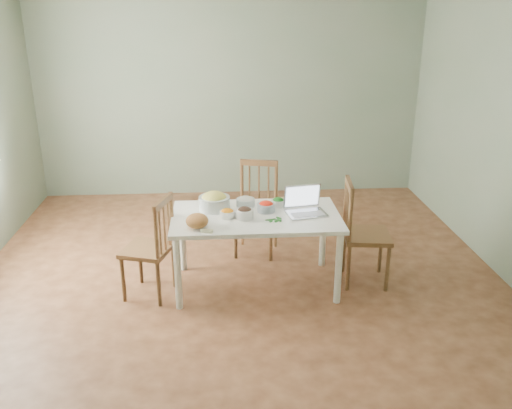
{
  "coord_description": "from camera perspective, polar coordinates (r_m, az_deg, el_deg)",
  "views": [
    {
      "loc": [
        -0.16,
        -4.62,
        2.48
      ],
      "look_at": [
        0.15,
        -0.16,
        0.8
      ],
      "focal_mm": 38.13,
      "sensor_mm": 36.0,
      "label": 1
    }
  ],
  "objects": [
    {
      "name": "bowl_redpep",
      "position": [
        4.88,
        1.07,
        -0.21
      ],
      "size": [
        0.16,
        0.16,
        0.1
      ],
      "primitive_type": null,
      "rotation": [
        0.0,
        0.0,
        -0.01
      ],
      "color": "#B21900",
      "rests_on": "dining_table"
    },
    {
      "name": "wall_back",
      "position": [
        7.21,
        -2.74,
        11.55
      ],
      "size": [
        5.0,
        0.0,
        2.7
      ],
      "primitive_type": "cube",
      "color": "gray",
      "rests_on": "ground"
    },
    {
      "name": "bowl_onion",
      "position": [
        5.01,
        -1.1,
        0.33
      ],
      "size": [
        0.17,
        0.17,
        0.09
      ],
      "primitive_type": null,
      "rotation": [
        0.0,
        0.0,
        0.0
      ],
      "color": "silver",
      "rests_on": "dining_table"
    },
    {
      "name": "chair_far",
      "position": [
        5.55,
        -0.01,
        -0.56
      ],
      "size": [
        0.51,
        0.49,
        0.95
      ],
      "primitive_type": null,
      "rotation": [
        0.0,
        0.0,
        -0.24
      ],
      "color": "#3D2211",
      "rests_on": "floor"
    },
    {
      "name": "floor",
      "position": [
        5.25,
        -1.79,
        -7.63
      ],
      "size": [
        5.0,
        5.0,
        0.0
      ],
      "primitive_type": "cube",
      "color": "#482514",
      "rests_on": "ground"
    },
    {
      "name": "laptop",
      "position": [
        4.81,
        5.36,
        0.29
      ],
      "size": [
        0.38,
        0.33,
        0.24
      ],
      "primitive_type": null,
      "rotation": [
        0.0,
        0.0,
        0.17
      ],
      "color": "silver",
      "rests_on": "dining_table"
    },
    {
      "name": "bread_boule",
      "position": [
        4.55,
        -6.2,
        -1.72
      ],
      "size": [
        0.23,
        0.23,
        0.12
      ],
      "primitive_type": "ellipsoid",
      "rotation": [
        0.0,
        0.0,
        0.28
      ],
      "color": "#BD8344",
      "rests_on": "dining_table"
    },
    {
      "name": "bowl_carrot",
      "position": [
        4.76,
        -3.01,
        -0.92
      ],
      "size": [
        0.15,
        0.15,
        0.08
      ],
      "primitive_type": null,
      "rotation": [
        0.0,
        0.0,
        -0.11
      ],
      "color": "orange",
      "rests_on": "dining_table"
    },
    {
      "name": "dining_table",
      "position": [
        4.96,
        -0.0,
        -4.87
      ],
      "size": [
        1.49,
        0.84,
        0.7
      ],
      "primitive_type": null,
      "color": "white",
      "rests_on": "floor"
    },
    {
      "name": "flatbread",
      "position": [
        5.13,
        2.97,
        0.33
      ],
      "size": [
        0.26,
        0.26,
        0.02
      ],
      "primitive_type": "cylinder",
      "rotation": [
        0.0,
        0.0,
        -0.38
      ],
      "color": "tan",
      "rests_on": "dining_table"
    },
    {
      "name": "basil_bunch",
      "position": [
        4.71,
        1.84,
        -1.53
      ],
      "size": [
        0.17,
        0.17,
        0.02
      ],
      "primitive_type": null,
      "color": "#205B22",
      "rests_on": "dining_table"
    },
    {
      "name": "wall_front",
      "position": [
        2.41,
        0.31,
        -7.37
      ],
      "size": [
        5.0,
        0.0,
        2.7
      ],
      "primitive_type": "cube",
      "color": "gray",
      "rests_on": "ground"
    },
    {
      "name": "bowl_mushroom",
      "position": [
        4.73,
        -1.21,
        -0.87
      ],
      "size": [
        0.17,
        0.17,
        0.1
      ],
      "primitive_type": null,
      "rotation": [
        0.0,
        0.0,
        0.11
      ],
      "color": "black",
      "rests_on": "dining_table"
    },
    {
      "name": "bowl_squash",
      "position": [
        4.93,
        -4.4,
        0.37
      ],
      "size": [
        0.32,
        0.32,
        0.16
      ],
      "primitive_type": null,
      "rotation": [
        0.0,
        0.0,
        0.13
      ],
      "color": "gold",
      "rests_on": "dining_table"
    },
    {
      "name": "chair_left",
      "position": [
        4.86,
        -11.35,
        -4.39
      ],
      "size": [
        0.49,
        0.51,
        0.92
      ],
      "primitive_type": null,
      "rotation": [
        0.0,
        0.0,
        -1.87
      ],
      "color": "#3D2211",
      "rests_on": "floor"
    },
    {
      "name": "butter_stick",
      "position": [
        4.47,
        -5.19,
        -2.79
      ],
      "size": [
        0.1,
        0.06,
        0.03
      ],
      "primitive_type": "cube",
      "rotation": [
        0.0,
        0.0,
        -0.31
      ],
      "color": "beige",
      "rests_on": "dining_table"
    },
    {
      "name": "bowl_broccoli",
      "position": [
        5.01,
        2.34,
        0.26
      ],
      "size": [
        0.16,
        0.16,
        0.08
      ],
      "primitive_type": null,
      "rotation": [
        0.0,
        0.0,
        -0.25
      ],
      "color": "#125116",
      "rests_on": "dining_table"
    },
    {
      "name": "chair_right",
      "position": [
        5.07,
        11.56,
        -2.94
      ],
      "size": [
        0.46,
        0.48,
        0.98
      ],
      "primitive_type": null,
      "rotation": [
        0.0,
        0.0,
        1.45
      ],
      "color": "#3D2211",
      "rests_on": "floor"
    }
  ]
}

